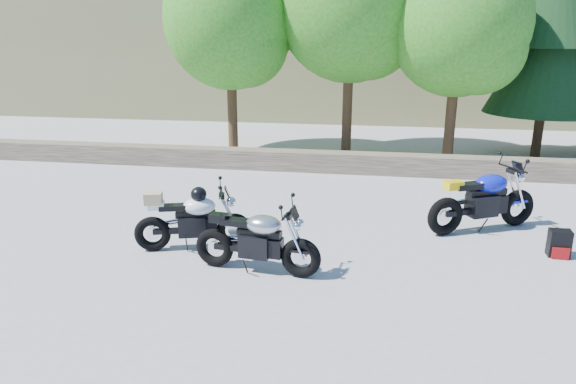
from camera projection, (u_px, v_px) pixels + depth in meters
The scene contains 10 objects.
ground at pixel (265, 255), 8.05m from camera, with size 90.00×90.00×0.00m, color #929298.
stone_wall at pixel (310, 161), 13.18m from camera, with size 22.00×0.55×0.50m, color #473A2F.
tree_decid_left at pixel (233, 25), 14.15m from camera, with size 3.67×3.67×5.62m.
tree_decid_mid at pixel (354, 9), 13.87m from camera, with size 4.08×4.08×6.24m.
tree_decid_right at pixel (463, 29), 13.01m from camera, with size 3.54×3.54×5.41m.
conifer_near at pixel (553, 23), 13.75m from camera, with size 3.17×3.17×7.06m.
silver_bike at pixel (257, 242), 7.35m from camera, with size 1.91×0.61×0.96m.
white_bike at pixel (192, 219), 8.16m from camera, with size 1.83×0.76×1.03m.
blue_bike at pixel (484, 201), 8.97m from camera, with size 2.02×1.18×1.10m.
backpack at pixel (559, 244), 7.95m from camera, with size 0.32×0.28×0.43m.
Camera 1 is at (1.61, -7.27, 3.25)m, focal length 32.00 mm.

